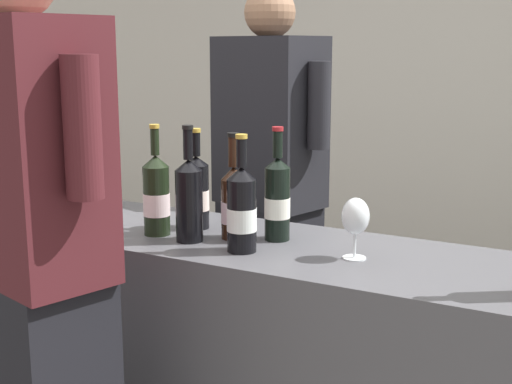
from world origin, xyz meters
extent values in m
cube|color=beige|center=(0.00, 2.60, 1.40)|extent=(8.00, 0.10, 2.80)
cube|color=#4C4C51|center=(0.00, 0.00, 0.46)|extent=(2.07, 0.52, 0.92)
cylinder|color=black|center=(-0.30, -0.07, 1.03)|extent=(0.08, 0.08, 0.21)
cone|color=black|center=(-0.30, -0.07, 1.15)|extent=(0.08, 0.08, 0.04)
cylinder|color=black|center=(-0.30, -0.07, 1.21)|extent=(0.03, 0.03, 0.08)
cylinder|color=#B79333|center=(-0.30, -0.07, 1.25)|extent=(0.03, 0.03, 0.01)
cylinder|color=silver|center=(-0.30, -0.07, 1.02)|extent=(0.08, 0.08, 0.07)
cylinder|color=black|center=(-0.66, 0.10, 1.03)|extent=(0.08, 0.08, 0.21)
cone|color=black|center=(-0.66, 0.10, 1.15)|extent=(0.08, 0.08, 0.04)
cylinder|color=black|center=(-0.66, 0.10, 1.21)|extent=(0.03, 0.03, 0.09)
cylinder|color=#B79333|center=(-0.66, 0.10, 1.26)|extent=(0.04, 0.04, 0.01)
cylinder|color=white|center=(-0.66, 0.10, 1.02)|extent=(0.08, 0.08, 0.07)
cylinder|color=black|center=(-0.23, 0.05, 1.02)|extent=(0.08, 0.08, 0.20)
cone|color=black|center=(-0.23, 0.05, 1.14)|extent=(0.08, 0.08, 0.03)
cylinder|color=black|center=(-0.23, 0.05, 1.19)|extent=(0.03, 0.03, 0.07)
cylinder|color=#B79333|center=(-0.23, 0.05, 1.23)|extent=(0.03, 0.03, 0.01)
cylinder|color=silver|center=(-0.23, 0.05, 1.01)|extent=(0.08, 0.08, 0.06)
cylinder|color=black|center=(0.02, -0.11, 1.02)|extent=(0.08, 0.08, 0.21)
cone|color=black|center=(0.02, -0.11, 1.15)|extent=(0.08, 0.08, 0.04)
cylinder|color=black|center=(0.02, -0.11, 1.20)|extent=(0.03, 0.03, 0.08)
cylinder|color=#B79333|center=(0.02, -0.11, 1.25)|extent=(0.03, 0.03, 0.01)
cylinder|color=silver|center=(0.02, -0.11, 1.01)|extent=(0.08, 0.08, 0.07)
cylinder|color=black|center=(0.06, 0.05, 1.03)|extent=(0.08, 0.08, 0.22)
cone|color=black|center=(0.06, 0.05, 1.15)|extent=(0.08, 0.08, 0.03)
cylinder|color=black|center=(0.06, 0.05, 1.21)|extent=(0.03, 0.03, 0.08)
cylinder|color=maroon|center=(0.06, 0.05, 1.25)|extent=(0.03, 0.03, 0.01)
cylinder|color=silver|center=(0.06, 0.05, 1.02)|extent=(0.08, 0.08, 0.06)
cylinder|color=black|center=(-0.07, 0.00, 1.01)|extent=(0.08, 0.08, 0.18)
cone|color=black|center=(-0.07, 0.00, 1.12)|extent=(0.08, 0.08, 0.04)
cylinder|color=black|center=(-0.07, 0.00, 1.18)|extent=(0.03, 0.03, 0.09)
cylinder|color=black|center=(-0.07, 0.00, 1.23)|extent=(0.04, 0.04, 0.01)
cylinder|color=silver|center=(-0.07, 0.00, 1.00)|extent=(0.08, 0.08, 0.07)
cylinder|color=black|center=(-0.17, -0.09, 1.03)|extent=(0.08, 0.08, 0.21)
cone|color=black|center=(-0.17, -0.09, 1.15)|extent=(0.08, 0.08, 0.03)
cylinder|color=black|center=(-0.17, -0.09, 1.21)|extent=(0.03, 0.03, 0.09)
cylinder|color=black|center=(-0.17, -0.09, 1.26)|extent=(0.03, 0.03, 0.01)
cylinder|color=silver|center=(0.33, -0.02, 0.92)|extent=(0.06, 0.06, 0.00)
cylinder|color=silver|center=(0.33, -0.02, 0.96)|extent=(0.01, 0.01, 0.07)
ellipsoid|color=silver|center=(0.33, -0.02, 1.04)|extent=(0.08, 0.08, 0.10)
ellipsoid|color=maroon|center=(0.33, -0.02, 1.02)|extent=(0.06, 0.06, 0.04)
cube|color=black|center=(-0.25, 0.59, 0.44)|extent=(0.41, 0.33, 0.89)
cube|color=black|center=(-0.25, 0.59, 1.21)|extent=(0.45, 0.34, 0.64)
sphere|color=#8C664C|center=(-0.25, 0.59, 1.61)|extent=(0.19, 0.19, 0.19)
cylinder|color=black|center=(-0.02, 0.53, 1.28)|extent=(0.08, 0.08, 0.31)
cylinder|color=black|center=(-0.48, 0.66, 1.28)|extent=(0.08, 0.08, 0.31)
cube|color=#47191E|center=(-0.30, -0.59, 1.25)|extent=(0.49, 0.35, 0.61)
cylinder|color=#47191E|center=(-0.05, -0.66, 1.32)|extent=(0.08, 0.08, 0.30)
camera|label=1|loc=(0.98, -1.78, 1.49)|focal=49.50mm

